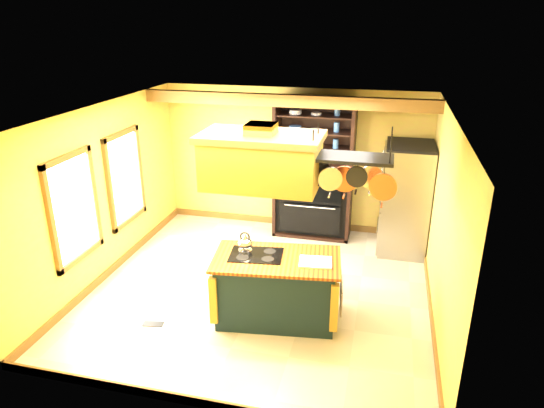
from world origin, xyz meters
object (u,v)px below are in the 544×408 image
at_px(range_hood, 261,159).
at_px(pot_rack, 352,168).
at_px(kitchen_island, 276,287).
at_px(hutch, 314,186).
at_px(refrigerator, 405,201).

relative_size(range_hood, pot_rack, 1.41).
bearing_deg(kitchen_island, range_hood, 173.09).
bearing_deg(hutch, pot_rack, -73.09).
relative_size(pot_rack, hutch, 0.42).
height_order(kitchen_island, hutch, hutch).
relative_size(range_hood, refrigerator, 0.80).
bearing_deg(range_hood, hutch, 85.49).
bearing_deg(hutch, range_hood, -94.51).
xyz_separation_m(kitchen_island, refrigerator, (1.67, 2.58, 0.45)).
xyz_separation_m(kitchen_island, pot_rack, (0.92, -0.00, 1.76)).
distance_m(kitchen_island, hutch, 2.95).
relative_size(refrigerator, hutch, 0.75).
relative_size(pot_rack, refrigerator, 0.56).
bearing_deg(kitchen_island, pot_rack, -7.11).
bearing_deg(refrigerator, hutch, 168.77).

